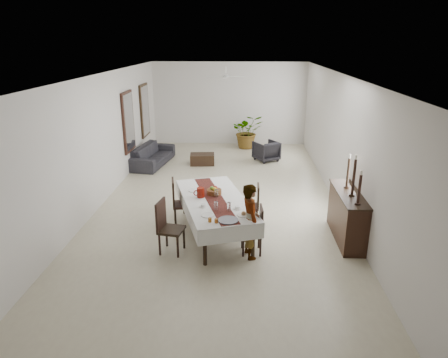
% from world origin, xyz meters
% --- Properties ---
extents(floor, '(6.00, 12.00, 0.00)m').
position_xyz_m(floor, '(0.00, 0.00, 0.00)').
color(floor, beige).
rests_on(floor, ground).
extents(ceiling, '(6.00, 12.00, 0.02)m').
position_xyz_m(ceiling, '(0.00, 0.00, 3.20)').
color(ceiling, white).
rests_on(ceiling, wall_back).
extents(wall_back, '(6.00, 0.02, 3.20)m').
position_xyz_m(wall_back, '(0.00, 6.00, 1.60)').
color(wall_back, silver).
rests_on(wall_back, floor).
extents(wall_front, '(6.00, 0.02, 3.20)m').
position_xyz_m(wall_front, '(0.00, -6.00, 1.60)').
color(wall_front, silver).
rests_on(wall_front, floor).
extents(wall_left, '(0.02, 12.00, 3.20)m').
position_xyz_m(wall_left, '(-3.00, 0.00, 1.60)').
color(wall_left, silver).
rests_on(wall_left, floor).
extents(wall_right, '(0.02, 12.00, 3.20)m').
position_xyz_m(wall_right, '(3.00, 0.00, 1.60)').
color(wall_right, silver).
rests_on(wall_right, floor).
extents(dining_table_top, '(1.78, 2.75, 0.05)m').
position_xyz_m(dining_table_top, '(0.01, -1.98, 0.77)').
color(dining_table_top, black).
rests_on(dining_table_top, table_leg_fl).
extents(table_leg_fl, '(0.09, 0.09, 0.74)m').
position_xyz_m(table_leg_fl, '(-0.08, -3.28, 0.37)').
color(table_leg_fl, black).
rests_on(table_leg_fl, floor).
extents(table_leg_fr, '(0.09, 0.09, 0.74)m').
position_xyz_m(table_leg_fr, '(0.81, -3.00, 0.37)').
color(table_leg_fr, black).
rests_on(table_leg_fr, floor).
extents(table_leg_bl, '(0.09, 0.09, 0.74)m').
position_xyz_m(table_leg_bl, '(-0.80, -0.96, 0.37)').
color(table_leg_bl, black).
rests_on(table_leg_bl, floor).
extents(table_leg_br, '(0.09, 0.09, 0.74)m').
position_xyz_m(table_leg_br, '(0.09, -0.69, 0.37)').
color(table_leg_br, black).
rests_on(table_leg_br, floor).
extents(tablecloth_top, '(2.02, 2.99, 0.01)m').
position_xyz_m(tablecloth_top, '(0.01, -1.98, 0.80)').
color(tablecloth_top, white).
rests_on(tablecloth_top, dining_table_top).
extents(tablecloth_drape_left, '(0.83, 2.62, 0.32)m').
position_xyz_m(tablecloth_drape_left, '(-0.59, -2.17, 0.65)').
color(tablecloth_drape_left, white).
rests_on(tablecloth_drape_left, dining_table_top).
extents(tablecloth_drape_right, '(0.83, 2.62, 0.32)m').
position_xyz_m(tablecloth_drape_right, '(0.60, -1.80, 0.65)').
color(tablecloth_drape_right, white).
rests_on(tablecloth_drape_right, dining_table_top).
extents(tablecloth_drape_near, '(1.20, 0.38, 0.32)m').
position_xyz_m(tablecloth_drape_near, '(0.41, -3.29, 0.65)').
color(tablecloth_drape_near, silver).
rests_on(tablecloth_drape_near, dining_table_top).
extents(tablecloth_drape_far, '(1.20, 0.38, 0.32)m').
position_xyz_m(tablecloth_drape_far, '(-0.40, -0.68, 0.65)').
color(tablecloth_drape_far, silver).
rests_on(tablecloth_drape_far, dining_table_top).
extents(table_runner, '(1.15, 2.65, 0.00)m').
position_xyz_m(table_runner, '(0.01, -1.98, 0.81)').
color(table_runner, '#5C201A').
rests_on(table_runner, tablecloth_top).
extents(red_pitcher, '(0.20, 0.20, 0.21)m').
position_xyz_m(red_pitcher, '(-0.30, -1.91, 0.92)').
color(red_pitcher, maroon).
rests_on(red_pitcher, tablecloth_top).
extents(pitcher_handle, '(0.13, 0.06, 0.13)m').
position_xyz_m(pitcher_handle, '(-0.38, -1.94, 0.92)').
color(pitcher_handle, maroon).
rests_on(pitcher_handle, red_pitcher).
extents(wine_glass_near, '(0.07, 0.07, 0.18)m').
position_xyz_m(wine_glass_near, '(0.33, -2.61, 0.90)').
color(wine_glass_near, white).
rests_on(wine_glass_near, tablecloth_top).
extents(wine_glass_mid, '(0.07, 0.07, 0.18)m').
position_xyz_m(wine_glass_mid, '(0.08, -2.57, 0.90)').
color(wine_glass_mid, white).
rests_on(wine_glass_mid, tablecloth_top).
extents(wine_glass_far, '(0.07, 0.07, 0.18)m').
position_xyz_m(wine_glass_far, '(0.04, -1.92, 0.90)').
color(wine_glass_far, silver).
rests_on(wine_glass_far, tablecloth_top).
extents(teacup_right, '(0.10, 0.10, 0.06)m').
position_xyz_m(teacup_right, '(0.50, -2.50, 0.84)').
color(teacup_right, white).
rests_on(teacup_right, saucer_right).
extents(saucer_right, '(0.16, 0.16, 0.01)m').
position_xyz_m(saucer_right, '(0.50, -2.50, 0.82)').
color(saucer_right, white).
rests_on(saucer_right, tablecloth_top).
extents(teacup_left, '(0.10, 0.10, 0.06)m').
position_xyz_m(teacup_left, '(-0.19, -2.43, 0.84)').
color(teacup_left, white).
rests_on(teacup_left, saucer_left).
extents(saucer_left, '(0.16, 0.16, 0.01)m').
position_xyz_m(saucer_left, '(-0.19, -2.43, 0.82)').
color(saucer_left, white).
rests_on(saucer_left, tablecloth_top).
extents(plate_near_right, '(0.26, 0.26, 0.02)m').
position_xyz_m(plate_near_right, '(0.63, -2.79, 0.82)').
color(plate_near_right, white).
rests_on(plate_near_right, tablecloth_top).
extents(bread_near_right, '(0.10, 0.10, 0.10)m').
position_xyz_m(bread_near_right, '(0.63, -2.79, 0.85)').
color(bread_near_right, tan).
rests_on(bread_near_right, plate_near_right).
extents(plate_near_left, '(0.26, 0.26, 0.02)m').
position_xyz_m(plate_near_left, '(-0.06, -2.84, 0.82)').
color(plate_near_left, silver).
rests_on(plate_near_left, tablecloth_top).
extents(plate_far_left, '(0.26, 0.26, 0.02)m').
position_xyz_m(plate_far_left, '(-0.49, -1.53, 0.82)').
color(plate_far_left, white).
rests_on(plate_far_left, tablecloth_top).
extents(serving_tray, '(0.38, 0.38, 0.02)m').
position_xyz_m(serving_tray, '(0.34, -3.05, 0.82)').
color(serving_tray, '#47464C').
rests_on(serving_tray, tablecloth_top).
extents(jam_jar_a, '(0.07, 0.07, 0.08)m').
position_xyz_m(jam_jar_a, '(0.12, -3.15, 0.85)').
color(jam_jar_a, '#934815').
rests_on(jam_jar_a, tablecloth_top).
extents(jam_jar_b, '(0.07, 0.07, 0.08)m').
position_xyz_m(jam_jar_b, '(0.00, -3.12, 0.85)').
color(jam_jar_b, brown).
rests_on(jam_jar_b, tablecloth_top).
extents(fruit_basket, '(0.32, 0.32, 0.11)m').
position_xyz_m(fruit_basket, '(-0.02, -1.71, 0.86)').
color(fruit_basket, brown).
rests_on(fruit_basket, tablecloth_top).
extents(fruit_red, '(0.10, 0.10, 0.10)m').
position_xyz_m(fruit_red, '(0.00, -1.68, 0.94)').
color(fruit_red, maroon).
rests_on(fruit_red, fruit_basket).
extents(fruit_green, '(0.09, 0.09, 0.09)m').
position_xyz_m(fruit_green, '(-0.07, -1.70, 0.94)').
color(fruit_green, '#5C8D2A').
rests_on(fruit_green, fruit_basket).
extents(fruit_yellow, '(0.09, 0.09, 0.09)m').
position_xyz_m(fruit_yellow, '(-0.01, -1.76, 0.94)').
color(fruit_yellow, gold).
rests_on(fruit_yellow, fruit_basket).
extents(chair_right_near_seat, '(0.44, 0.44, 0.05)m').
position_xyz_m(chair_right_near_seat, '(0.78, -2.76, 0.43)').
color(chair_right_near_seat, black).
rests_on(chair_right_near_seat, chair_right_near_leg_fl).
extents(chair_right_near_leg_fl, '(0.04, 0.04, 0.40)m').
position_xyz_m(chair_right_near_leg_fl, '(0.96, -2.92, 0.20)').
color(chair_right_near_leg_fl, black).
rests_on(chair_right_near_leg_fl, floor).
extents(chair_right_near_leg_fr, '(0.04, 0.04, 0.40)m').
position_xyz_m(chair_right_near_leg_fr, '(0.94, -2.58, 0.20)').
color(chair_right_near_leg_fr, black).
rests_on(chair_right_near_leg_fr, floor).
extents(chair_right_near_leg_bl, '(0.04, 0.04, 0.40)m').
position_xyz_m(chair_right_near_leg_bl, '(0.63, -2.94, 0.20)').
color(chair_right_near_leg_bl, black).
rests_on(chair_right_near_leg_bl, floor).
extents(chair_right_near_leg_br, '(0.04, 0.04, 0.40)m').
position_xyz_m(chair_right_near_leg_br, '(0.60, -2.61, 0.20)').
color(chair_right_near_leg_br, black).
rests_on(chair_right_near_leg_br, floor).
extents(chair_right_near_back, '(0.07, 0.41, 0.52)m').
position_xyz_m(chair_right_near_back, '(0.97, -2.75, 0.70)').
color(chair_right_near_back, black).
rests_on(chair_right_near_back, chair_right_near_seat).
extents(chair_right_far_seat, '(0.39, 0.39, 0.04)m').
position_xyz_m(chair_right_far_seat, '(0.77, -1.42, 0.41)').
color(chair_right_far_seat, black).
rests_on(chair_right_far_seat, chair_right_far_leg_fl).
extents(chair_right_far_leg_fl, '(0.04, 0.04, 0.39)m').
position_xyz_m(chair_right_far_leg_fl, '(0.93, -1.58, 0.19)').
color(chair_right_far_leg_fl, black).
rests_on(chair_right_far_leg_fl, floor).
extents(chair_right_far_leg_fr, '(0.04, 0.04, 0.39)m').
position_xyz_m(chair_right_far_leg_fr, '(0.93, -1.26, 0.19)').
color(chair_right_far_leg_fr, black).
rests_on(chair_right_far_leg_fr, floor).
extents(chair_right_far_leg_bl, '(0.04, 0.04, 0.39)m').
position_xyz_m(chair_right_far_leg_bl, '(0.61, -1.58, 0.19)').
color(chair_right_far_leg_bl, black).
rests_on(chair_right_far_leg_bl, floor).
extents(chair_right_far_leg_br, '(0.04, 0.04, 0.39)m').
position_xyz_m(chair_right_far_leg_br, '(0.61, -1.26, 0.19)').
color(chair_right_far_leg_br, black).
rests_on(chair_right_far_leg_br, floor).
extents(chair_right_far_back, '(0.04, 0.39, 0.50)m').
position_xyz_m(chair_right_far_back, '(0.94, -1.42, 0.68)').
color(chair_right_far_back, black).
rests_on(chair_right_far_back, chair_right_far_seat).
extents(chair_left_near_seat, '(0.53, 0.53, 0.05)m').
position_xyz_m(chair_left_near_seat, '(-0.78, -2.82, 0.47)').
color(chair_left_near_seat, black).
rests_on(chair_left_near_seat, chair_left_near_leg_fl).
extents(chair_left_near_leg_fl, '(0.05, 0.05, 0.45)m').
position_xyz_m(chair_left_near_leg_fl, '(-0.93, -2.60, 0.22)').
color(chair_left_near_leg_fl, black).
rests_on(chair_left_near_leg_fl, floor).
extents(chair_left_near_leg_fr, '(0.05, 0.05, 0.45)m').
position_xyz_m(chair_left_near_leg_fr, '(-1.00, -2.97, 0.22)').
color(chair_left_near_leg_fr, black).
rests_on(chair_left_near_leg_fr, floor).
extents(chair_left_near_leg_bl, '(0.05, 0.05, 0.45)m').
position_xyz_m(chair_left_near_leg_bl, '(-0.56, -2.67, 0.22)').
color(chair_left_near_leg_bl, black).
rests_on(chair_left_near_leg_bl, floor).
extents(chair_left_near_leg_br, '(0.05, 0.05, 0.45)m').
position_xyz_m(chair_left_near_leg_br, '(-0.63, -3.03, 0.22)').
color(chair_left_near_leg_br, black).
rests_on(chair_left_near_leg_br, floor).
extents(chair_left_near_back, '(0.12, 0.45, 0.58)m').
position_xyz_m(chair_left_near_back, '(-0.98, -2.78, 0.78)').
color(chair_left_near_back, black).
rests_on(chair_left_near_back, chair_left_near_seat).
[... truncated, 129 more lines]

